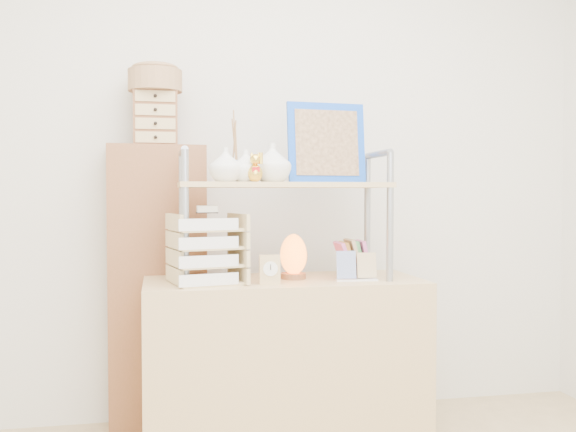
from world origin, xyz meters
The scene contains 10 objects.
room_shell centered at (0.00, 0.39, 1.69)m, with size 3.42×3.41×2.61m.
desk centered at (0.00, 1.20, 0.38)m, with size 1.20×0.50×0.75m, color tan.
cabinet centered at (-0.54, 1.57, 0.68)m, with size 0.45×0.24×1.35m, color brown.
hutch centered at (-0.01, 1.21, 1.19)m, with size 0.90×0.34×0.79m.
letter_tray centered at (-0.34, 1.13, 0.88)m, with size 0.31×0.30×0.32m.
salt_lamp centered at (0.05, 1.22, 0.85)m, with size 0.13×0.12×0.20m.
desk_clock centered at (-0.09, 1.07, 0.81)m, with size 0.09×0.05×0.12m.
postcard_stand centered at (0.30, 1.10, 0.79)m, with size 0.18×0.07×0.13m.
drawer_chest centered at (-0.54, 1.55, 1.48)m, with size 0.20×0.16×0.25m.
woven_basket centered at (-0.54, 1.55, 1.65)m, with size 0.25×0.25×0.10m, color brown.
Camera 1 is at (-0.54, -1.53, 1.12)m, focal length 40.00 mm.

